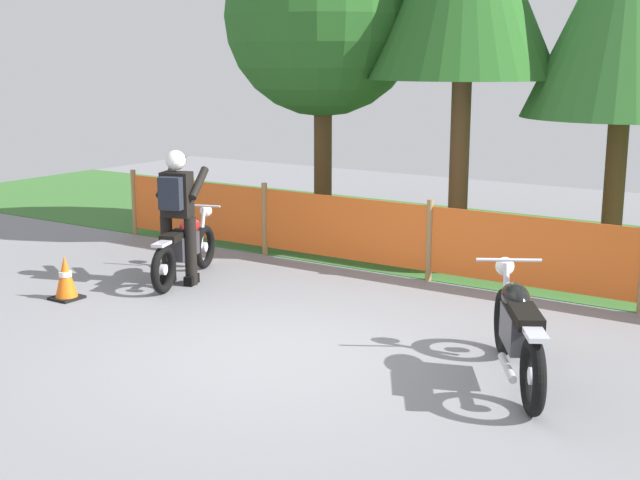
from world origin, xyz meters
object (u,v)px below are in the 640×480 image
(motorcycle_lead, at_px, (185,247))
(motorcycle_trailing, at_px, (517,330))
(traffic_cone, at_px, (66,278))
(rider_lead, at_px, (177,210))

(motorcycle_lead, relative_size, motorcycle_trailing, 0.99)
(motorcycle_lead, relative_size, traffic_cone, 3.42)
(motorcycle_lead, relative_size, rider_lead, 1.07)
(motorcycle_trailing, bearing_deg, rider_lead, 49.82)
(motorcycle_lead, height_order, traffic_cone, motorcycle_lead)
(motorcycle_trailing, height_order, traffic_cone, motorcycle_trailing)
(motorcycle_trailing, distance_m, rider_lead, 4.82)
(rider_lead, height_order, traffic_cone, rider_lead)
(motorcycle_lead, xyz_separation_m, motorcycle_trailing, (4.79, -1.01, 0.04))
(rider_lead, xyz_separation_m, traffic_cone, (-0.64, -1.25, -0.69))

